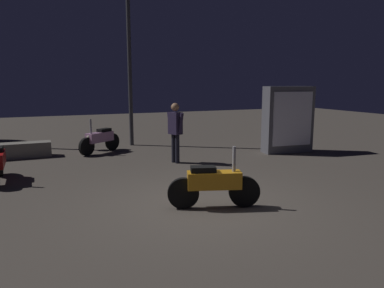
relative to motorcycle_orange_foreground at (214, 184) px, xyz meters
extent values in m
plane|color=#4C443D|center=(-0.18, 0.27, -0.44)|extent=(40.00, 40.00, 0.00)
cylinder|color=black|center=(-0.52, 0.17, -0.16)|extent=(0.56, 0.27, 0.56)
cylinder|color=black|center=(0.53, -0.17, -0.16)|extent=(0.56, 0.27, 0.56)
cube|color=orange|center=(0.00, 0.00, 0.07)|extent=(1.00, 0.58, 0.30)
cube|color=black|center=(-0.19, 0.06, 0.27)|extent=(0.49, 0.37, 0.10)
cylinder|color=gray|center=(0.34, -0.11, 0.45)|extent=(0.08, 0.08, 0.45)
sphere|color=#F2EABF|center=(0.43, -0.14, 0.12)|extent=(0.12, 0.12, 0.12)
cylinder|color=black|center=(-0.59, 6.32, -0.16)|extent=(0.52, 0.40, 0.56)
cylinder|color=black|center=(-1.50, 5.69, -0.16)|extent=(0.52, 0.40, 0.56)
cube|color=#C68CB7|center=(-1.04, 6.00, 0.07)|extent=(0.95, 0.79, 0.30)
cube|color=black|center=(-0.88, 6.12, 0.27)|extent=(0.50, 0.45, 0.10)
cylinder|color=gray|center=(-1.33, 5.80, 0.45)|extent=(0.08, 0.08, 0.45)
sphere|color=#F2EABF|center=(-1.41, 5.75, 0.12)|extent=(0.12, 0.12, 0.12)
cylinder|color=black|center=(-3.72, 4.03, -0.16)|extent=(0.11, 0.56, 0.56)
cylinder|color=black|center=(0.69, 3.63, -0.03)|extent=(0.12, 0.12, 0.81)
cylinder|color=black|center=(0.63, 3.78, -0.03)|extent=(0.12, 0.12, 0.81)
cube|color=#261E38|center=(0.66, 3.70, 0.67)|extent=(0.35, 0.42, 0.60)
sphere|color=#9E7251|center=(0.66, 3.70, 1.12)|extent=(0.22, 0.22, 0.22)
cylinder|color=#261E38|center=(0.74, 3.48, 0.70)|extent=(0.15, 0.20, 0.55)
cylinder|color=#261E38|center=(0.58, 3.93, 0.70)|extent=(0.15, 0.20, 0.55)
cylinder|color=#38383D|center=(0.23, 7.03, 2.30)|extent=(0.14, 0.14, 5.47)
cube|color=#595960|center=(4.52, 3.77, 0.61)|extent=(1.64, 0.67, 2.10)
cube|color=white|center=(4.49, 3.50, 0.66)|extent=(1.34, 0.19, 1.68)
camera|label=1|loc=(-2.78, -5.51, 1.77)|focal=33.59mm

